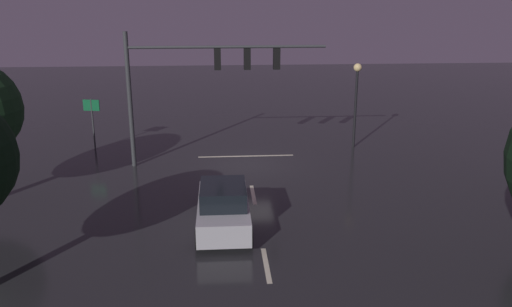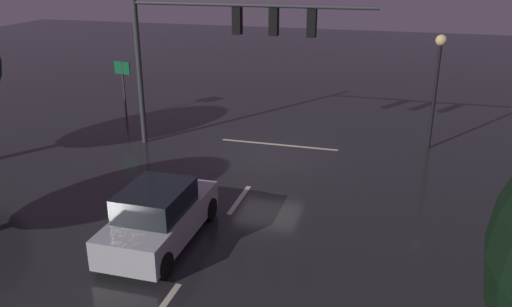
{
  "view_description": "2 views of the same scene",
  "coord_description": "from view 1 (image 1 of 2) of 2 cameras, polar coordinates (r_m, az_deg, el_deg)",
  "views": [
    {
      "loc": [
        1.37,
        24.25,
        7.97
      ],
      "look_at": [
        -0.15,
        3.55,
        1.68
      ],
      "focal_mm": 36.08,
      "sensor_mm": 36.0,
      "label": 1
    },
    {
      "loc": [
        -4.72,
        18.76,
        7.43
      ],
      "look_at": [
        -0.87,
        5.08,
        2.09
      ],
      "focal_mm": 36.78,
      "sensor_mm": 36.0,
      "label": 2
    }
  ],
  "objects": [
    {
      "name": "ground_plane",
      "position": [
        25.57,
        -0.93,
        -1.32
      ],
      "size": [
        80.0,
        80.0,
        0.0
      ],
      "primitive_type": "plane",
      "color": "#232326"
    },
    {
      "name": "traffic_signal_assembly",
      "position": [
        24.86,
        -5.93,
        9.08
      ],
      "size": [
        9.49,
        0.47,
        6.51
      ],
      "color": "#383A3D",
      "rests_on": "ground_plane"
    },
    {
      "name": "lane_dash_far",
      "position": [
        21.81,
        -0.32,
        -4.58
      ],
      "size": [
        0.16,
        2.2,
        0.01
      ],
      "primitive_type": "cube",
      "rotation": [
        0.0,
        0.0,
        1.57
      ],
      "color": "beige",
      "rests_on": "ground_plane"
    },
    {
      "name": "lane_dash_mid",
      "position": [
        16.39,
        1.15,
        -12.24
      ],
      "size": [
        0.16,
        2.2,
        0.01
      ],
      "primitive_type": "cube",
      "rotation": [
        0.0,
        0.0,
        1.57
      ],
      "color": "beige",
      "rests_on": "ground_plane"
    },
    {
      "name": "stop_bar",
      "position": [
        27.05,
        -1.12,
        -0.28
      ],
      "size": [
        5.0,
        0.16,
        0.01
      ],
      "primitive_type": "cube",
      "color": "beige",
      "rests_on": "ground_plane"
    },
    {
      "name": "car_approaching",
      "position": [
        18.52,
        -3.64,
        -5.97
      ],
      "size": [
        1.91,
        4.37,
        1.7
      ],
      "color": "#B7B7BC",
      "rests_on": "ground_plane"
    },
    {
      "name": "street_lamp_left_kerb",
      "position": [
        28.47,
        11.08,
        7.07
      ],
      "size": [
        0.44,
        0.44,
        4.65
      ],
      "color": "black",
      "rests_on": "ground_plane"
    },
    {
      "name": "route_sign",
      "position": [
        29.2,
        -17.72,
        4.29
      ],
      "size": [
        0.9,
        0.23,
        2.8
      ],
      "color": "#383A3D",
      "rests_on": "ground_plane"
    }
  ]
}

